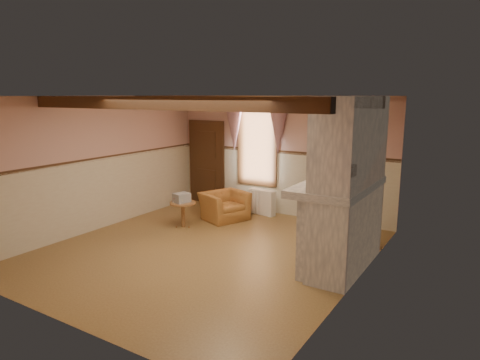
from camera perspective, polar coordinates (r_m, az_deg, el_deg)
The scene contains 26 objects.
floor at distance 8.01m, azimuth -4.57°, elevation -9.36°, with size 5.50×6.00×0.01m, color brown.
ceiling at distance 7.50m, azimuth -4.91°, elevation 11.10°, with size 5.50×6.00×0.01m, color silver.
wall_back at distance 10.17m, azimuth 5.35°, elevation 3.22°, with size 5.50×0.02×2.80m, color tan.
wall_front at distance 5.57m, azimuth -23.38°, elevation -4.42°, with size 5.50×0.02×2.80m, color tan.
wall_left at distance 9.50m, azimuth -18.22°, elevation 2.13°, with size 0.02×6.00×2.80m, color tan.
wall_right at distance 6.42m, azimuth 15.45°, elevation -1.90°, with size 0.02×6.00×2.80m, color tan.
wainscot at distance 7.78m, azimuth -4.65°, elevation -4.18°, with size 5.50×6.00×1.50m, color beige, non-canonical shape.
chair_rail at distance 7.61m, azimuth -4.74°, elevation 1.27°, with size 5.50×6.00×0.08m, color black, non-canonical shape.
firebox at distance 7.46m, azimuth 10.82°, elevation -7.45°, with size 0.20×0.95×0.90m, color black.
armchair at distance 9.84m, azimuth -2.09°, elevation -3.47°, with size 0.97×0.85×0.63m, color #9E662D.
side_table at distance 9.36m, azimuth -7.61°, elevation -4.58°, with size 0.56×0.56×0.55m, color brown.
book_stack at distance 9.27m, azimuth -7.78°, elevation -2.36°, with size 0.26×0.32×0.20m, color #B7AD8C.
radiator at distance 10.26m, azimuth 2.93°, elevation -2.94°, with size 0.70×0.18×0.60m, color white.
bowl at distance 7.14m, azimuth 13.03°, elevation 0.01°, with size 0.31×0.31×0.08m, color brown.
mantel_clock at distance 7.72m, azimuth 14.56°, elevation 1.23°, with size 0.14×0.24×0.20m, color black.
oil_lamp at distance 7.43m, azimuth 13.89°, elevation 1.20°, with size 0.11×0.11×0.28m, color gold.
candle_red at distance 6.63m, azimuth 11.50°, elevation -0.43°, with size 0.06×0.06×0.16m, color maroon.
jar_yellow at distance 6.61m, azimuth 11.43°, elevation -0.63°, with size 0.06×0.06×0.12m, color gold.
fireplace at distance 7.08m, azimuth 14.31°, elevation -0.64°, with size 0.85×2.00×2.80m, color gray.
mantel at distance 7.14m, azimuth 12.92°, elevation -0.80°, with size 1.05×2.05×0.12m, color gray.
overmantel_mirror at distance 7.10m, azimuth 11.72°, elevation 4.18°, with size 0.06×1.44×1.04m, color silver.
door at distance 11.25m, azimuth -4.44°, elevation 2.21°, with size 1.10×0.10×2.10m, color black.
window at distance 10.39m, azimuth 2.33°, elevation 4.82°, with size 1.06×0.08×2.02m, color white.
window_drapes at distance 10.26m, azimuth 2.11°, elevation 8.10°, with size 1.30×0.14×1.40m, color gray.
ceiling_beam_front at distance 6.57m, azimuth -11.22°, elevation 10.03°, with size 5.50×0.18×0.20m, color black.
ceiling_beam_back at distance 8.49m, azimuth 0.01°, elevation 10.48°, with size 5.50×0.18×0.20m, color black.
Camera 1 is at (4.46, -6.03, 2.82)m, focal length 32.00 mm.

